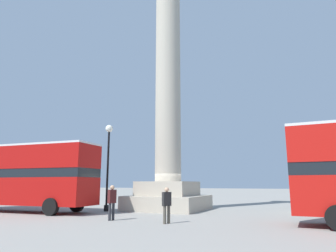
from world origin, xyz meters
name	(u,v)px	position (x,y,z in m)	size (l,w,h in m)	color
ground_plane	(168,210)	(0.00, 0.00, 0.00)	(200.00, 200.00, 0.00)	gray
monument_column	(168,112)	(0.00, 0.00, 7.08)	(5.04, 5.04, 19.67)	#ADA593
bus_b	(17,175)	(-8.58, -5.58, 2.39)	(11.55, 3.49, 4.32)	#A80F0C
equestrian_statue	(329,186)	(10.31, 2.16, 1.66)	(4.09, 3.74, 5.91)	#ADA593
street_lamp	(108,155)	(-3.27, -2.79, 3.76)	(0.51, 0.51, 5.87)	black
pedestrian_near_lamp	(112,200)	(0.00, -6.85, 0.98)	(0.26, 0.48, 1.74)	#28282D
pedestrian_by_plinth	(167,203)	(3.05, -6.82, 0.91)	(0.36, 0.46, 1.64)	#4C473D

